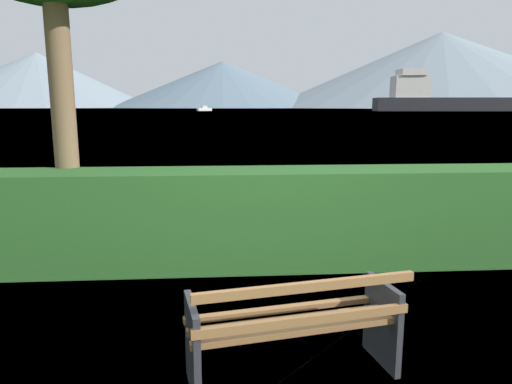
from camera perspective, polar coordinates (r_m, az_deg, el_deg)
The scene contains 8 objects.
ground_plane at distance 3.82m, azimuth 4.39°, elevation -21.53°, with size 1400.00×1400.00×0.00m, color #567A38.
water_surface at distance 310.81m, azimuth -4.04°, elevation 10.18°, with size 620.00×620.00×0.00m, color #7A99A8.
park_bench at distance 3.57m, azimuth 4.81°, elevation -16.25°, with size 1.67×0.86×0.87m.
hedge_row at distance 5.92m, azimuth 0.90°, elevation -3.20°, with size 10.09×0.87×1.24m, color #285B23.
cargo_ship_large at distance 212.42m, azimuth 23.40°, elevation 10.47°, with size 78.75×20.53×17.00m.
fishing_boat_near at distance 245.47m, azimuth 24.76°, elevation 9.25°, with size 4.15×4.11×1.16m.
tender_far at distance 203.16m, azimuth -6.41°, elevation 10.17°, with size 6.62×4.78×2.26m.
distant_hills at distance 577.32m, azimuth 7.07°, elevation 14.18°, with size 835.77×415.13×87.88m.
Camera 1 is at (-0.50, -3.20, 2.03)m, focal length 32.32 mm.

